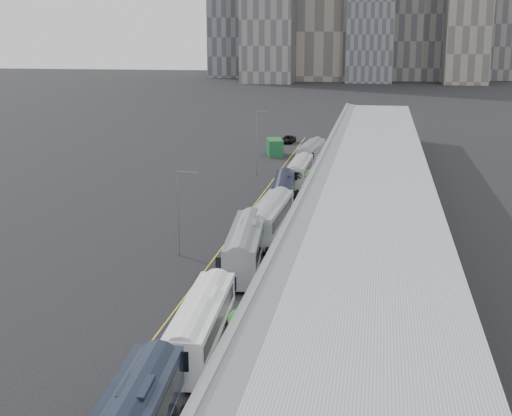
% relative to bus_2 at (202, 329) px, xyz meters
% --- Properties ---
extents(sidewalk, '(10.00, 170.00, 0.12)m').
position_rel_bus_2_xyz_m(sidewalk, '(6.64, 22.56, -1.52)').
color(sidewalk, gray).
rests_on(sidewalk, ground).
extents(lane_line, '(0.12, 160.00, 0.02)m').
position_rel_bus_2_xyz_m(lane_line, '(-3.86, 22.56, -1.57)').
color(lane_line, gold).
rests_on(lane_line, ground).
extents(depot, '(12.45, 160.40, 7.20)m').
position_rel_bus_2_xyz_m(depot, '(10.63, 22.56, 1.94)').
color(depot, gray).
rests_on(depot, ground).
extents(bus_2, '(3.24, 12.89, 3.73)m').
position_rel_bus_2_xyz_m(bus_2, '(0.00, 0.00, 0.00)').
color(bus_2, white).
rests_on(bus_2, ground).
extents(bus_3, '(4.15, 14.18, 4.08)m').
position_rel_bus_2_xyz_m(bus_3, '(-0.28, 17.51, 0.15)').
color(bus_3, slate).
rests_on(bus_3, ground).
extents(bus_4, '(3.19, 13.72, 3.99)m').
position_rel_bus_2_xyz_m(bus_4, '(0.30, 28.35, 0.11)').
color(bus_4, '#A8ACB2').
rests_on(bus_4, ground).
extents(bus_5, '(3.55, 12.26, 3.53)m').
position_rel_bus_2_xyz_m(bus_5, '(-0.32, 43.34, -0.09)').
color(bus_5, black).
rests_on(bus_5, ground).
extents(bus_6, '(2.76, 12.32, 3.60)m').
position_rel_bus_2_xyz_m(bus_6, '(0.30, 55.96, -0.06)').
color(bus_6, silver).
rests_on(bus_6, ground).
extents(bus_7, '(3.59, 12.73, 3.67)m').
position_rel_bus_2_xyz_m(bus_7, '(0.30, 72.01, -0.03)').
color(bus_7, gray).
rests_on(bus_7, ground).
extents(tree_1, '(1.77, 1.77, 4.36)m').
position_rel_bus_2_xyz_m(tree_1, '(3.55, -2.29, 1.86)').
color(tree_1, black).
rests_on(tree_1, ground).
extents(tree_2, '(1.85, 1.85, 3.90)m').
position_rel_bus_2_xyz_m(tree_2, '(3.51, 19.61, 1.37)').
color(tree_2, black).
rests_on(tree_2, ground).
extents(tree_3, '(2.06, 2.06, 4.09)m').
position_rel_bus_2_xyz_m(tree_3, '(3.40, 47.50, 1.47)').
color(tree_3, black).
rests_on(tree_3, ground).
extents(tree_4, '(1.69, 1.69, 3.80)m').
position_rel_bus_2_xyz_m(tree_4, '(3.59, 68.10, 1.35)').
color(tree_4, black).
rests_on(tree_4, ground).
extents(street_lamp_near, '(2.04, 0.22, 8.31)m').
position_rel_bus_2_xyz_m(street_lamp_near, '(-7.23, 20.41, 3.26)').
color(street_lamp_near, '#59595E').
rests_on(street_lamp_near, ground).
extents(street_lamp_far, '(2.04, 0.22, 9.78)m').
position_rel_bus_2_xyz_m(street_lamp_far, '(-6.67, 60.90, 4.02)').
color(street_lamp_far, '#59595E').
rests_on(street_lamp_far, ground).
extents(shipping_container, '(3.80, 5.86, 2.87)m').
position_rel_bus_2_xyz_m(shipping_container, '(-6.83, 79.57, -0.14)').
color(shipping_container, '#174B28').
rests_on(shipping_container, ground).
extents(suv, '(2.82, 5.29, 1.41)m').
position_rel_bus_2_xyz_m(suv, '(-6.40, 94.44, -0.87)').
color(suv, black).
rests_on(suv, ground).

